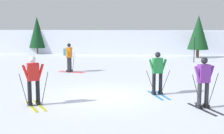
# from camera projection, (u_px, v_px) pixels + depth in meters

# --- Properties ---
(ground_plane) EXTENTS (120.00, 120.00, 0.00)m
(ground_plane) POSITION_uv_depth(u_px,v_px,m) (106.00, 96.00, 11.98)
(ground_plane) COLOR silver
(far_snow_ridge) EXTENTS (80.00, 6.56, 2.23)m
(far_snow_ridge) POSITION_uv_depth(u_px,v_px,m) (129.00, 41.00, 32.05)
(far_snow_ridge) COLOR silver
(far_snow_ridge) RESTS_ON ground
(skier_purple) EXTENTS (0.97, 1.62, 1.71)m
(skier_purple) POSITION_uv_depth(u_px,v_px,m) (204.00, 81.00, 10.07)
(skier_purple) COLOR black
(skier_purple) RESTS_ON ground
(skier_red) EXTENTS (1.19, 1.54, 1.71)m
(skier_red) POSITION_uv_depth(u_px,v_px,m) (33.00, 78.00, 10.46)
(skier_red) COLOR gold
(skier_red) RESTS_ON ground
(skier_orange) EXTENTS (1.64, 0.98, 1.71)m
(skier_orange) POSITION_uv_depth(u_px,v_px,m) (69.00, 56.00, 18.02)
(skier_orange) COLOR red
(skier_orange) RESTS_ON ground
(skier_green) EXTENTS (0.96, 1.64, 1.71)m
(skier_green) POSITION_uv_depth(u_px,v_px,m) (157.00, 71.00, 12.09)
(skier_green) COLOR #237AC6
(skier_green) RESTS_ON ground
(trail_marker_pole) EXTENTS (0.06, 0.06, 1.90)m
(trail_marker_pole) POSITION_uv_depth(u_px,v_px,m) (194.00, 50.00, 22.77)
(trail_marker_pole) COLOR black
(trail_marker_pole) RESTS_ON ground
(conifer_far_left) EXTENTS (1.79, 1.79, 3.63)m
(conifer_far_left) POSITION_uv_depth(u_px,v_px,m) (198.00, 32.00, 25.95)
(conifer_far_left) COLOR #513823
(conifer_far_left) RESTS_ON ground
(conifer_far_right) EXTENTS (1.59, 1.59, 3.60)m
(conifer_far_right) POSITION_uv_depth(u_px,v_px,m) (37.00, 32.00, 29.62)
(conifer_far_right) COLOR #513823
(conifer_far_right) RESTS_ON ground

